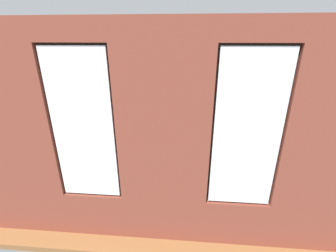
% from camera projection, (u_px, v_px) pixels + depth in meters
% --- Properties ---
extents(ground_plane, '(7.01, 6.19, 0.10)m').
position_uv_depth(ground_plane, '(174.00, 154.00, 6.04)').
color(ground_plane, brown).
extents(brick_wall_with_windows, '(6.41, 0.30, 3.10)m').
position_uv_depth(brick_wall_with_windows, '(163.00, 149.00, 2.95)').
color(brick_wall_with_windows, brown).
rests_on(brick_wall_with_windows, ground_plane).
extents(white_wall_right, '(0.10, 5.19, 3.10)m').
position_uv_depth(white_wall_right, '(47.00, 95.00, 5.52)').
color(white_wall_right, silver).
rests_on(white_wall_right, ground_plane).
extents(couch_by_window, '(2.08, 0.87, 0.80)m').
position_uv_depth(couch_by_window, '(128.00, 189.00, 4.05)').
color(couch_by_window, black).
rests_on(couch_by_window, ground_plane).
extents(couch_left, '(0.98, 1.76, 0.80)m').
position_uv_depth(couch_left, '(270.00, 142.00, 5.85)').
color(couch_left, black).
rests_on(couch_left, ground_plane).
extents(coffee_table, '(1.42, 0.71, 0.41)m').
position_uv_depth(coffee_table, '(158.00, 137.00, 6.11)').
color(coffee_table, '#A87547').
rests_on(coffee_table, ground_plane).
extents(cup_ceramic, '(0.07, 0.07, 0.08)m').
position_uv_depth(cup_ceramic, '(158.00, 134.00, 6.08)').
color(cup_ceramic, '#4C4C51').
rests_on(cup_ceramic, coffee_table).
extents(candle_jar, '(0.08, 0.08, 0.12)m').
position_uv_depth(candle_jar, '(142.00, 134.00, 6.01)').
color(candle_jar, '#B7333D').
rests_on(candle_jar, coffee_table).
extents(table_plant_small, '(0.11, 0.11, 0.19)m').
position_uv_depth(table_plant_small, '(152.00, 130.00, 6.15)').
color(table_plant_small, '#9E5638').
rests_on(table_plant_small, coffee_table).
extents(remote_gray, '(0.18, 0.12, 0.02)m').
position_uv_depth(remote_gray, '(162.00, 136.00, 5.98)').
color(remote_gray, '#59595B').
rests_on(remote_gray, coffee_table).
extents(remote_black, '(0.12, 0.18, 0.02)m').
position_uv_depth(remote_black, '(173.00, 133.00, 6.17)').
color(remote_black, black).
rests_on(remote_black, coffee_table).
extents(media_console, '(1.01, 0.42, 0.47)m').
position_uv_depth(media_console, '(73.00, 139.00, 6.26)').
color(media_console, black).
rests_on(media_console, ground_plane).
extents(tv_flatscreen, '(1.04, 0.20, 0.68)m').
position_uv_depth(tv_flatscreen, '(69.00, 120.00, 6.05)').
color(tv_flatscreen, black).
rests_on(tv_flatscreen, media_console).
extents(papasan_chair, '(1.18, 1.18, 0.72)m').
position_uv_depth(papasan_chair, '(156.00, 113.00, 7.69)').
color(papasan_chair, olive).
rests_on(papasan_chair, ground_plane).
extents(potted_plant_corner_near_left, '(0.93, 0.89, 1.36)m').
position_uv_depth(potted_plant_corner_near_left, '(258.00, 105.00, 7.48)').
color(potted_plant_corner_near_left, beige).
rests_on(potted_plant_corner_near_left, ground_plane).
extents(potted_plant_by_left_couch, '(0.33, 0.33, 0.60)m').
position_uv_depth(potted_plant_by_left_couch, '(244.00, 122.00, 7.06)').
color(potted_plant_by_left_couch, beige).
rests_on(potted_plant_by_left_couch, ground_plane).
extents(potted_plant_corner_far_left, '(0.33, 0.33, 0.58)m').
position_uv_depth(potted_plant_corner_far_left, '(328.00, 203.00, 3.68)').
color(potted_plant_corner_far_left, beige).
rests_on(potted_plant_corner_far_left, ground_plane).
extents(potted_plant_mid_room_small, '(0.35, 0.35, 0.60)m').
position_uv_depth(potted_plant_mid_room_small, '(208.00, 127.00, 6.63)').
color(potted_plant_mid_room_small, gray).
rests_on(potted_plant_mid_room_small, ground_plane).
extents(potted_plant_foreground_right, '(0.83, 0.83, 1.20)m').
position_uv_depth(potted_plant_foreground_right, '(105.00, 101.00, 7.83)').
color(potted_plant_foreground_right, brown).
rests_on(potted_plant_foreground_right, ground_plane).
extents(potted_plant_between_couches, '(0.41, 0.41, 0.86)m').
position_uv_depth(potted_plant_between_couches, '(212.00, 181.00, 3.90)').
color(potted_plant_between_couches, beige).
rests_on(potted_plant_between_couches, ground_plane).
extents(potted_plant_near_tv, '(0.66, 0.78, 1.35)m').
position_uv_depth(potted_plant_near_tv, '(73.00, 143.00, 5.19)').
color(potted_plant_near_tv, brown).
rests_on(potted_plant_near_tv, ground_plane).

